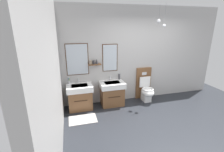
{
  "coord_description": "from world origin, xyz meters",
  "views": [
    {
      "loc": [
        -2.14,
        -2.7,
        2.23
      ],
      "look_at": [
        -1.07,
        1.25,
        0.95
      ],
      "focal_mm": 25.7,
      "sensor_mm": 36.0,
      "label": 1
    }
  ],
  "objects_px": {
    "toothbrush_cup": "(69,82)",
    "soap_dispenser": "(119,76)",
    "toilet": "(145,89)",
    "vanity_sink_right": "(112,93)",
    "vanity_sink_left": "(80,96)"
  },
  "relations": [
    {
      "from": "vanity_sink_right",
      "to": "toilet",
      "type": "xyz_separation_m",
      "value": [
        1.08,
        0.03,
        0.01
      ]
    },
    {
      "from": "toilet",
      "to": "soap_dispenser",
      "type": "distance_m",
      "value": 0.92
    },
    {
      "from": "toilet",
      "to": "toothbrush_cup",
      "type": "height_order",
      "value": "toilet"
    },
    {
      "from": "vanity_sink_right",
      "to": "toilet",
      "type": "relative_size",
      "value": 0.7
    },
    {
      "from": "vanity_sink_right",
      "to": "soap_dispenser",
      "type": "relative_size",
      "value": 3.39
    },
    {
      "from": "vanity_sink_left",
      "to": "toilet",
      "type": "distance_m",
      "value": 2.0
    },
    {
      "from": "vanity_sink_right",
      "to": "toilet",
      "type": "bearing_deg",
      "value": 1.37
    },
    {
      "from": "vanity_sink_right",
      "to": "soap_dispenser",
      "type": "bearing_deg",
      "value": 35.26
    },
    {
      "from": "vanity_sink_left",
      "to": "toilet",
      "type": "height_order",
      "value": "toilet"
    },
    {
      "from": "toilet",
      "to": "toothbrush_cup",
      "type": "relative_size",
      "value": 4.76
    },
    {
      "from": "toilet",
      "to": "toothbrush_cup",
      "type": "xyz_separation_m",
      "value": [
        -2.27,
        0.16,
        0.38
      ]
    },
    {
      "from": "toilet",
      "to": "vanity_sink_right",
      "type": "bearing_deg",
      "value": -178.63
    },
    {
      "from": "toothbrush_cup",
      "to": "soap_dispenser",
      "type": "distance_m",
      "value": 1.47
    },
    {
      "from": "soap_dispenser",
      "to": "vanity_sink_left",
      "type": "bearing_deg",
      "value": -170.67
    },
    {
      "from": "toothbrush_cup",
      "to": "soap_dispenser",
      "type": "relative_size",
      "value": 1.02
    }
  ]
}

